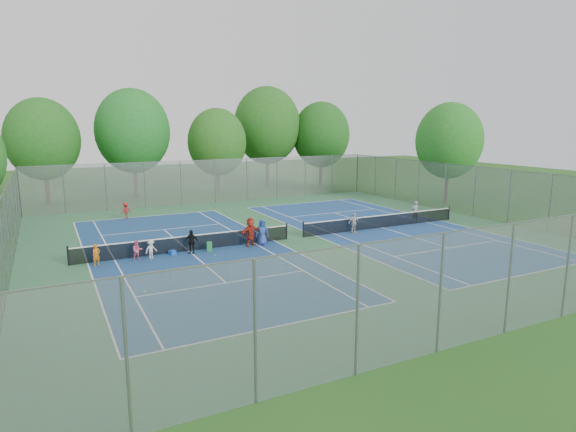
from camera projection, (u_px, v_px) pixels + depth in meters
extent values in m
plane|color=#23541A|center=(295.00, 238.00, 31.11)|extent=(120.00, 120.00, 0.00)
cube|color=#316840|center=(295.00, 238.00, 31.11)|extent=(32.00, 32.00, 0.01)
cube|color=navy|center=(189.00, 251.00, 27.99)|extent=(10.97, 23.77, 0.01)
cube|color=navy|center=(382.00, 228.00, 34.22)|extent=(10.97, 23.77, 0.01)
cube|color=black|center=(188.00, 244.00, 27.91)|extent=(12.87, 0.10, 0.91)
cube|color=black|center=(382.00, 222.00, 34.14)|extent=(12.87, 0.10, 0.91)
cube|color=gray|center=(215.00, 181.00, 44.73)|extent=(32.00, 0.10, 4.00)
cube|color=gray|center=(509.00, 279.00, 16.73)|extent=(32.00, 0.10, 4.00)
cube|color=gray|center=(7.00, 234.00, 23.61)|extent=(0.10, 32.00, 4.00)
cube|color=gray|center=(475.00, 192.00, 37.85)|extent=(0.10, 32.00, 4.00)
cylinder|color=#443326|center=(47.00, 185.00, 43.80)|extent=(0.36, 0.36, 3.50)
ellipsoid|color=#215D1A|center=(43.00, 139.00, 43.01)|extent=(6.40, 6.40, 7.36)
cylinder|color=#443326|center=(135.00, 178.00, 48.20)|extent=(0.36, 0.36, 3.85)
ellipsoid|color=#1E6822|center=(133.00, 131.00, 47.32)|extent=(7.20, 7.20, 8.28)
cylinder|color=#443326|center=(218.00, 179.00, 50.08)|extent=(0.36, 0.36, 3.15)
ellipsoid|color=#285F1B|center=(217.00, 142.00, 49.35)|extent=(6.00, 6.00, 6.90)
cylinder|color=#443326|center=(267.00, 169.00, 55.71)|extent=(0.36, 0.36, 4.20)
ellipsoid|color=#235B1A|center=(267.00, 125.00, 54.77)|extent=(7.60, 7.60, 8.74)
cylinder|color=#443326|center=(321.00, 171.00, 56.70)|extent=(0.36, 0.36, 3.50)
ellipsoid|color=#1D5619|center=(321.00, 135.00, 55.89)|extent=(6.60, 6.60, 7.59)
cylinder|color=#443326|center=(446.00, 184.00, 44.48)|extent=(0.36, 0.36, 3.50)
ellipsoid|color=#226B1F|center=(449.00, 141.00, 43.71)|extent=(6.00, 6.00, 6.90)
cube|color=blue|center=(172.00, 253.00, 27.15)|extent=(0.42, 0.42, 0.27)
cube|color=green|center=(209.00, 247.00, 27.87)|extent=(0.35, 0.35, 0.57)
imported|color=orange|center=(96.00, 255.00, 25.02)|extent=(0.51, 0.44, 1.17)
imported|color=#EE5C82|center=(137.00, 250.00, 26.04)|extent=(0.57, 0.45, 1.11)
imported|color=silver|center=(151.00, 249.00, 26.37)|extent=(0.77, 0.59, 1.06)
imported|color=black|center=(191.00, 242.00, 27.34)|extent=(0.88, 0.67, 1.39)
imported|color=#2A449A|center=(262.00, 232.00, 29.28)|extent=(0.90, 0.72, 1.60)
imported|color=#AF2719|center=(251.00, 232.00, 28.93)|extent=(1.71, 0.95, 1.75)
imported|color=#A5171B|center=(126.00, 211.00, 37.32)|extent=(0.94, 0.75, 1.27)
imported|color=gray|center=(415.00, 211.00, 36.12)|extent=(0.61, 0.42, 1.60)
imported|color=beige|center=(354.00, 223.00, 32.47)|extent=(0.83, 0.37, 1.40)
sphere|color=#D8F138|center=(278.00, 272.00, 23.94)|extent=(0.07, 0.07, 0.07)
sphere|color=#D3EE37|center=(250.00, 271.00, 24.18)|extent=(0.07, 0.07, 0.07)
sphere|color=gold|center=(274.00, 272.00, 23.94)|extent=(0.07, 0.07, 0.07)
sphere|color=#D4F037|center=(257.00, 261.00, 25.83)|extent=(0.07, 0.07, 0.07)
sphere|color=#CAD631|center=(173.00, 275.00, 23.47)|extent=(0.07, 0.07, 0.07)
sphere|color=#D2F539|center=(282.00, 269.00, 24.41)|extent=(0.07, 0.07, 0.07)
sphere|color=#C0EA36|center=(215.00, 256.00, 26.95)|extent=(0.07, 0.07, 0.07)
sphere|color=#C7D832|center=(231.00, 270.00, 24.34)|extent=(0.07, 0.07, 0.07)
sphere|color=#CED732|center=(279.00, 255.00, 26.97)|extent=(0.07, 0.07, 0.07)
sphere|color=yellow|center=(145.00, 292.00, 21.18)|extent=(0.07, 0.07, 0.07)
sphere|color=yellow|center=(231.00, 275.00, 23.53)|extent=(0.07, 0.07, 0.07)
sphere|color=#D1E635|center=(236.00, 261.00, 25.81)|extent=(0.07, 0.07, 0.07)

